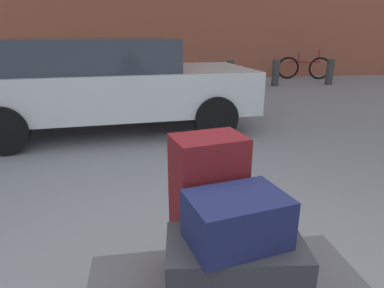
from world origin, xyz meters
name	(u,v)px	position (x,y,z in m)	size (l,w,h in m)	color
duffel_bag_charcoal_rear_left	(234,274)	(-0.01, -0.06, 0.51)	(0.58, 0.33, 0.33)	#2D2D33
suitcase_maroon_front_left	(208,204)	(-0.07, 0.24, 0.69)	(0.34, 0.24, 0.71)	maroon
duffel_bag_navy_topmost_pile	(237,219)	(-0.01, -0.06, 0.78)	(0.40, 0.28, 0.21)	#191E47
parked_car	(109,83)	(-0.84, 4.17, 0.76)	(4.43, 2.18, 1.42)	silver
bicycle_leaning	(304,68)	(5.11, 9.54, 0.37)	(1.72, 0.50, 0.96)	black
bollard_kerb_near	(230,74)	(2.20, 8.20, 0.37)	(0.22, 0.22, 0.75)	#383838
bollard_kerb_mid	(276,73)	(3.57, 8.20, 0.37)	(0.22, 0.22, 0.75)	#383838
bollard_kerb_far	(330,72)	(5.28, 8.20, 0.37)	(0.22, 0.22, 0.75)	#383838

